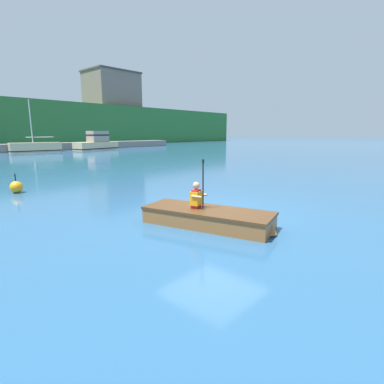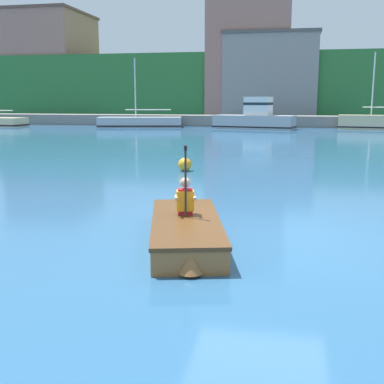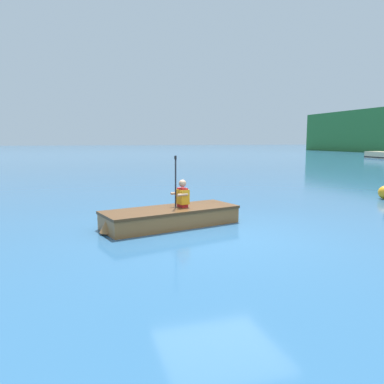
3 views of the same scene
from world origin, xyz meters
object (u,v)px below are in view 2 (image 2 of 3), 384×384
(moored_boat_dock_center_far, at_px, (374,123))
(person_paddler, at_px, (185,198))
(rowboat_foreground, at_px, (186,230))
(channel_buoy, at_px, (185,164))
(moored_boat_dock_west_inner, at_px, (140,122))
(moored_boat_dock_center_near, at_px, (255,118))

(moored_boat_dock_center_far, bearing_deg, person_paddler, -104.41)
(rowboat_foreground, bearing_deg, channel_buoy, 102.28)
(moored_boat_dock_west_inner, relative_size, person_paddler, 6.05)
(moored_boat_dock_west_inner, xyz_separation_m, channel_buoy, (8.76, -23.10, -0.17))
(rowboat_foreground, distance_m, channel_buoy, 7.95)
(moored_boat_dock_west_inner, distance_m, moored_boat_dock_center_near, 9.46)
(moored_boat_dock_west_inner, distance_m, rowboat_foreground, 32.59)
(moored_boat_dock_center_near, height_order, channel_buoy, moored_boat_dock_center_near)
(moored_boat_dock_center_near, xyz_separation_m, person_paddler, (0.93, -30.12, -0.13))
(person_paddler, bearing_deg, channel_buoy, 102.19)
(rowboat_foreground, relative_size, channel_buoy, 4.56)
(moored_boat_dock_center_near, distance_m, moored_boat_dock_center_far, 8.99)
(rowboat_foreground, relative_size, person_paddler, 2.78)
(moored_boat_dock_west_inner, xyz_separation_m, moored_boat_dock_center_far, (18.37, 0.58, 0.14))
(moored_boat_dock_center_far, distance_m, channel_buoy, 25.56)
(moored_boat_dock_center_far, relative_size, channel_buoy, 7.92)
(moored_boat_dock_center_near, relative_size, channel_buoy, 8.99)
(moored_boat_dock_west_inner, height_order, moored_boat_dock_center_far, moored_boat_dock_center_far)
(moored_boat_dock_center_near, bearing_deg, person_paddler, -88.23)
(moored_boat_dock_west_inner, xyz_separation_m, person_paddler, (10.37, -30.54, 0.30))
(moored_boat_dock_west_inner, bearing_deg, moored_boat_dock_center_far, 1.82)
(moored_boat_dock_center_far, bearing_deg, channel_buoy, -112.08)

